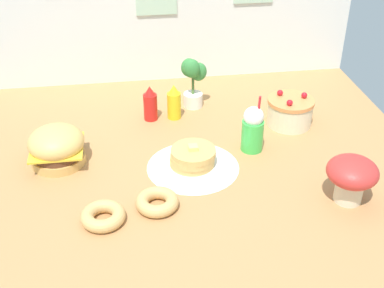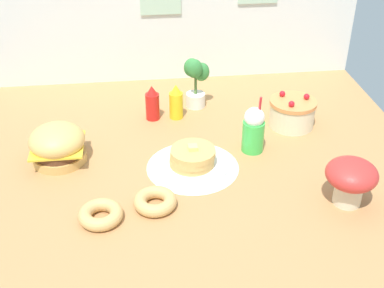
% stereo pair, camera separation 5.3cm
% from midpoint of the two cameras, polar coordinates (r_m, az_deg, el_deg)
% --- Properties ---
extents(ground_plane, '(2.37, 2.02, 0.02)m').
position_cam_midpoint_polar(ground_plane, '(2.45, -1.33, -2.59)').
color(ground_plane, '#B27F4C').
extents(back_wall, '(2.37, 0.04, 0.91)m').
position_cam_midpoint_polar(back_wall, '(3.15, -3.80, 15.01)').
color(back_wall, silver).
rests_on(back_wall, ground_plane).
extents(doily_mat, '(0.44, 0.44, 0.00)m').
position_cam_midpoint_polar(doily_mat, '(2.43, -0.51, -2.61)').
color(doily_mat, white).
rests_on(doily_mat, ground_plane).
extents(burger, '(0.27, 0.27, 0.19)m').
position_cam_midpoint_polar(burger, '(2.51, -15.58, -0.27)').
color(burger, '#DBA859').
rests_on(burger, ground_plane).
extents(pancake_stack, '(0.34, 0.34, 0.12)m').
position_cam_midpoint_polar(pancake_stack, '(2.40, -0.55, -1.76)').
color(pancake_stack, white).
rests_on(pancake_stack, doily_mat).
extents(layer_cake, '(0.25, 0.25, 0.18)m').
position_cam_midpoint_polar(layer_cake, '(2.79, 10.45, 3.63)').
color(layer_cake, beige).
rests_on(layer_cake, ground_plane).
extents(ketchup_bottle, '(0.08, 0.08, 0.20)m').
position_cam_midpoint_polar(ketchup_bottle, '(2.80, -5.26, 4.50)').
color(ketchup_bottle, red).
rests_on(ketchup_bottle, ground_plane).
extents(mustard_bottle, '(0.08, 0.08, 0.20)m').
position_cam_midpoint_polar(mustard_bottle, '(2.80, -2.58, 4.67)').
color(mustard_bottle, yellow).
rests_on(mustard_bottle, ground_plane).
extents(cream_soda_cup, '(0.11, 0.11, 0.30)m').
position_cam_midpoint_polar(cream_soda_cup, '(2.52, 6.27, 1.69)').
color(cream_soda_cup, green).
rests_on(cream_soda_cup, ground_plane).
extents(donut_pink_glaze, '(0.19, 0.19, 0.06)m').
position_cam_midpoint_polar(donut_pink_glaze, '(2.14, -10.71, -7.95)').
color(donut_pink_glaze, tan).
rests_on(donut_pink_glaze, ground_plane).
extents(donut_chocolate, '(0.19, 0.19, 0.06)m').
position_cam_midpoint_polar(donut_chocolate, '(2.18, -4.65, -6.49)').
color(donut_chocolate, tan).
rests_on(donut_chocolate, ground_plane).
extents(potted_plant, '(0.14, 0.12, 0.31)m').
position_cam_midpoint_polar(potted_plant, '(2.89, -0.40, 7.19)').
color(potted_plant, white).
rests_on(potted_plant, ground_plane).
extents(mushroom_stool, '(0.22, 0.22, 0.21)m').
position_cam_midpoint_polar(mushroom_stool, '(2.25, 16.92, -3.42)').
color(mushroom_stool, beige).
rests_on(mushroom_stool, ground_plane).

